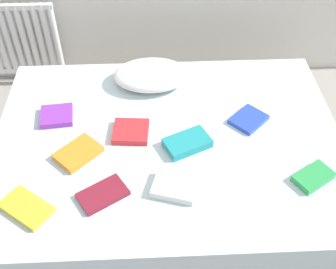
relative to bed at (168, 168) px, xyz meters
The scene contains 13 objects.
ground_plane 0.25m from the bed, ahead, with size 8.00×8.00×0.00m, color #9E998E.
bed is the anchor object (origin of this frame).
radiator 1.61m from the bed, 131.34° to the left, with size 0.54×0.04×0.60m.
pillow 0.60m from the bed, 99.54° to the left, with size 0.48×0.34×0.13m, color white.
textbook_teal 0.30m from the bed, 32.18° to the right, with size 0.25×0.15×0.05m, color teal.
textbook_maroon 0.58m from the bed, 131.71° to the right, with size 0.23×0.14×0.02m, color maroon.
textbook_blue 0.56m from the bed, 14.15° to the left, with size 0.20×0.16×0.03m, color #2847B7.
textbook_yellow 0.87m from the bed, 147.42° to the right, with size 0.25×0.15×0.03m, color yellow.
textbook_white 0.45m from the bed, 87.74° to the right, with size 0.21×0.16×0.04m, color white.
textbook_green 0.84m from the bed, 24.43° to the right, with size 0.20×0.12×0.04m, color green.
textbook_orange 0.57m from the bed, 167.93° to the right, with size 0.23×0.16×0.04m, color orange.
textbook_purple 0.73m from the bed, 163.04° to the left, with size 0.18×0.18×0.04m, color purple.
textbook_red 0.35m from the bed, 167.75° to the left, with size 0.20×0.19×0.04m, color red.
Camera 1 is at (-0.08, -1.65, 2.18)m, focal length 44.97 mm.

